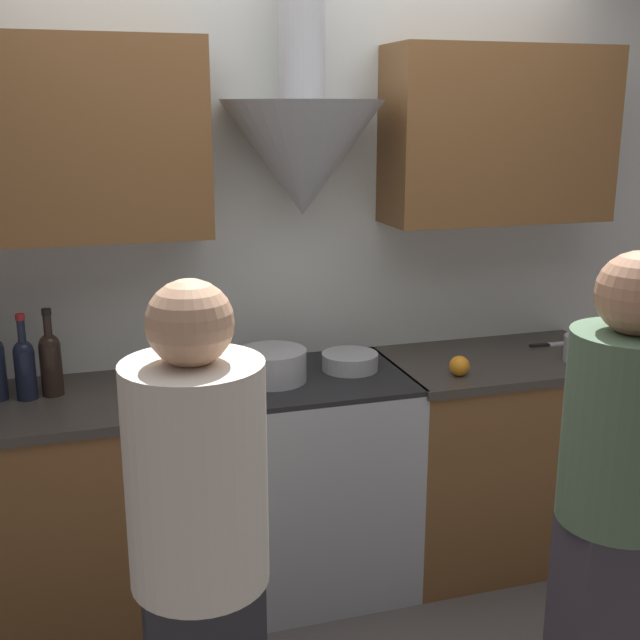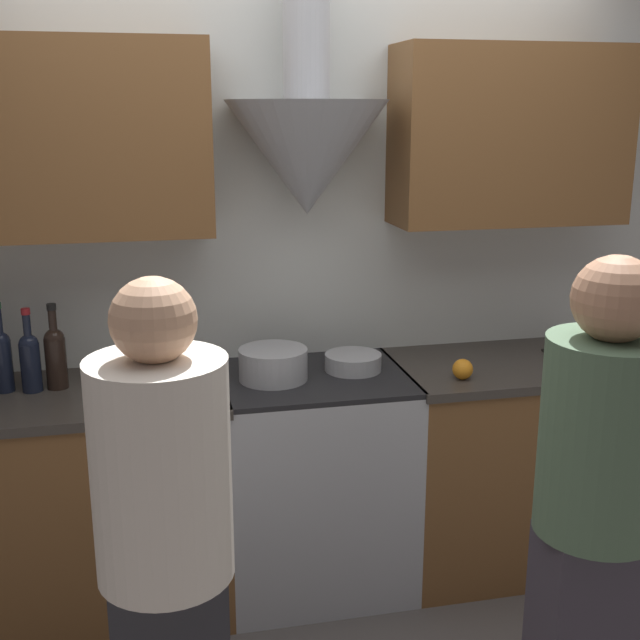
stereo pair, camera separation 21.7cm
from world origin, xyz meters
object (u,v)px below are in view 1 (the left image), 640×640
object	(u,v)px
orange_fruit	(459,366)
person_foreground_right	(616,514)
wine_bottle_7	(51,361)
stock_pot	(272,365)
mixing_bowl	(350,361)
stove_range	(313,479)
wine_bottle_6	(25,366)
person_foreground_left	(200,561)
saucepan	(584,349)

from	to	relation	value
orange_fruit	person_foreground_right	world-z (taller)	person_foreground_right
person_foreground_right	orange_fruit	bearing A→B (deg)	85.45
wine_bottle_7	stock_pot	distance (m)	0.81
wine_bottle_7	mixing_bowl	size ratio (longest dim) A/B	1.43
stove_range	wine_bottle_6	xyz separation A→B (m)	(-1.05, 0.05, 0.57)
wine_bottle_7	person_foreground_left	distance (m)	1.26
orange_fruit	wine_bottle_7	bearing A→B (deg)	171.20
saucepan	person_foreground_right	size ratio (longest dim) A/B	0.10
wine_bottle_6	wine_bottle_7	distance (m)	0.09
wine_bottle_7	person_foreground_right	size ratio (longest dim) A/B	0.20
orange_fruit	person_foreground_left	distance (m)	1.51
wine_bottle_6	wine_bottle_7	world-z (taller)	wine_bottle_7
wine_bottle_6	wine_bottle_7	bearing A→B (deg)	10.92
mixing_bowl	stove_range	bearing A→B (deg)	-169.83
mixing_bowl	person_foreground_right	bearing A→B (deg)	-77.02
stove_range	person_foreground_left	world-z (taller)	person_foreground_left
wine_bottle_7	saucepan	xyz separation A→B (m)	(2.09, -0.21, -0.08)
person_foreground_left	mixing_bowl	bearing A→B (deg)	56.08
wine_bottle_6	stock_pot	distance (m)	0.89
wine_bottle_6	wine_bottle_7	xyz separation A→B (m)	(0.09, 0.02, 0.01)
wine_bottle_7	person_foreground_right	distance (m)	1.95
wine_bottle_6	stock_pot	world-z (taller)	wine_bottle_6
person_foreground_left	person_foreground_right	xyz separation A→B (m)	(1.07, -0.13, 0.03)
stock_pot	mixing_bowl	size ratio (longest dim) A/B	1.17
orange_fruit	person_foreground_right	bearing A→B (deg)	-94.55
mixing_bowl	orange_fruit	xyz separation A→B (m)	(0.38, -0.20, 0.01)
stove_range	wine_bottle_6	bearing A→B (deg)	177.28
stove_range	orange_fruit	distance (m)	0.75
wine_bottle_6	stock_pot	xyz separation A→B (m)	(0.89, -0.06, -0.06)
person_foreground_right	wine_bottle_6	bearing A→B (deg)	139.17
person_foreground_left	person_foreground_right	world-z (taller)	person_foreground_right
wine_bottle_7	wine_bottle_6	bearing A→B (deg)	-169.08
stock_pot	wine_bottle_6	bearing A→B (deg)	175.97
saucepan	person_foreground_right	xyz separation A→B (m)	(-0.66, -1.11, -0.07)
wine_bottle_7	person_foreground_left	world-z (taller)	person_foreground_left
saucepan	orange_fruit	bearing A→B (deg)	-178.04
stock_pot	person_foreground_right	xyz separation A→B (m)	(0.63, -1.25, -0.08)
wine_bottle_7	person_foreground_right	bearing A→B (deg)	-42.90
stove_range	saucepan	world-z (taller)	saucepan
saucepan	person_foreground_left	size ratio (longest dim) A/B	0.11
wine_bottle_7	orange_fruit	size ratio (longest dim) A/B	4.05
wine_bottle_6	saucepan	world-z (taller)	wine_bottle_6
stove_range	saucepan	xyz separation A→B (m)	(1.12, -0.15, 0.50)
mixing_bowl	person_foreground_left	size ratio (longest dim) A/B	0.15
wine_bottle_6	mixing_bowl	bearing A→B (deg)	-0.97
stock_pot	orange_fruit	distance (m)	0.73
wine_bottle_6	person_foreground_left	world-z (taller)	person_foreground_left
wine_bottle_6	saucepan	bearing A→B (deg)	-5.20
wine_bottle_6	person_foreground_right	xyz separation A→B (m)	(1.51, -1.31, -0.14)
saucepan	person_foreground_left	bearing A→B (deg)	-150.58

